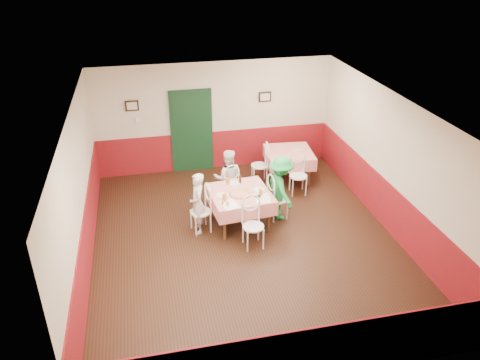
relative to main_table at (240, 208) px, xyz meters
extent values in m
plane|color=black|center=(-0.03, -0.63, -0.38)|extent=(7.00, 7.00, 0.00)
plane|color=white|center=(-0.03, -0.63, 2.42)|extent=(7.00, 7.00, 0.00)
cube|color=beige|center=(-0.03, 2.87, 1.02)|extent=(6.00, 0.10, 2.80)
cube|color=beige|center=(-0.03, -4.13, 1.02)|extent=(6.00, 0.10, 2.80)
cube|color=beige|center=(-3.03, -0.63, 1.02)|extent=(0.10, 7.00, 2.80)
cube|color=beige|center=(2.97, -0.63, 1.02)|extent=(0.10, 7.00, 2.80)
cube|color=maroon|center=(-0.03, 2.86, 0.12)|extent=(6.00, 0.03, 1.00)
cube|color=maroon|center=(-0.03, -4.11, 0.12)|extent=(6.00, 0.03, 1.00)
cube|color=maroon|center=(-3.02, -0.63, 0.12)|extent=(0.03, 7.00, 1.00)
cube|color=maroon|center=(2.95, -0.63, 0.12)|extent=(0.03, 7.00, 1.00)
cube|color=black|center=(-0.63, 2.82, 0.68)|extent=(0.96, 0.06, 2.10)
cube|color=black|center=(-2.03, 2.82, 1.48)|extent=(0.32, 0.03, 0.26)
cube|color=black|center=(1.27, 2.82, 1.48)|extent=(0.32, 0.03, 0.26)
cube|color=white|center=(-1.93, 2.82, 1.12)|extent=(0.10, 0.03, 0.10)
cube|color=red|center=(0.00, 0.00, 0.00)|extent=(1.33, 1.33, 0.77)
cube|color=red|center=(1.63, 1.78, 0.00)|extent=(1.22, 1.22, 0.77)
cylinder|color=#B74723|center=(-0.01, -0.07, 0.40)|extent=(0.47, 0.47, 0.03)
cylinder|color=white|center=(-0.39, -0.05, 0.39)|extent=(0.27, 0.27, 0.01)
cylinder|color=white|center=(0.41, 0.02, 0.39)|extent=(0.27, 0.27, 0.01)
cylinder|color=white|center=(-0.04, 0.41, 0.39)|extent=(0.27, 0.27, 0.01)
cylinder|color=#BF7219|center=(-0.38, -0.27, 0.46)|extent=(0.09, 0.09, 0.15)
cylinder|color=#BF7219|center=(0.39, -0.18, 0.45)|extent=(0.08, 0.08, 0.13)
cylinder|color=#BF7219|center=(-0.17, 0.41, 0.45)|extent=(0.08, 0.08, 0.14)
cylinder|color=#381C0A|center=(0.09, 0.41, 0.49)|extent=(0.06, 0.06, 0.20)
cylinder|color=silver|center=(-0.37, -0.48, 0.43)|extent=(0.04, 0.04, 0.09)
cylinder|color=silver|center=(-0.34, -0.51, 0.43)|extent=(0.04, 0.04, 0.09)
cylinder|color=#B23319|center=(-0.44, -0.40, 0.43)|extent=(0.04, 0.04, 0.09)
cube|color=white|center=(-0.30, -0.43, 0.39)|extent=(0.38, 0.46, 0.00)
cube|color=white|center=(0.39, -0.32, 0.39)|extent=(0.35, 0.43, 0.00)
cube|color=black|center=(0.31, -0.26, 0.40)|extent=(0.12, 0.10, 0.02)
imported|color=gray|center=(-0.90, -0.08, 0.28)|extent=(0.32, 0.48, 1.31)
imported|color=gray|center=(-0.08, 0.90, 0.29)|extent=(0.70, 0.58, 1.33)
imported|color=gray|center=(0.90, 0.08, 0.34)|extent=(0.65, 0.99, 1.43)
camera|label=1|loc=(-1.80, -8.24, 5.06)|focal=35.00mm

